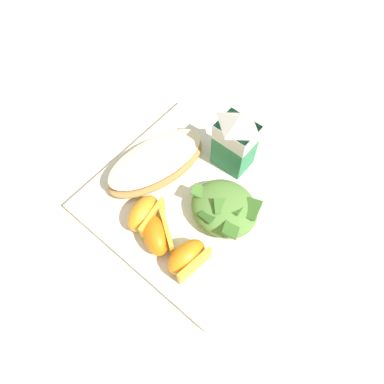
% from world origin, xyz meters
% --- Properties ---
extents(ground, '(3.00, 3.00, 0.00)m').
position_xyz_m(ground, '(0.00, 0.00, 0.00)').
color(ground, beige).
extents(white_plate, '(0.28, 0.28, 0.02)m').
position_xyz_m(white_plate, '(0.00, 0.00, 0.01)').
color(white_plate, white).
rests_on(white_plate, ground).
extents(cheesy_pizza_bread, '(0.12, 0.18, 0.04)m').
position_xyz_m(cheesy_pizza_bread, '(-0.07, -0.00, 0.03)').
color(cheesy_pizza_bread, tan).
rests_on(cheesy_pizza_bread, white_plate).
extents(green_salad_pile, '(0.11, 0.09, 0.05)m').
position_xyz_m(green_salad_pile, '(0.06, 0.01, 0.04)').
color(green_salad_pile, '#5B8E3D').
rests_on(green_salad_pile, white_plate).
extents(milk_carton, '(0.06, 0.05, 0.11)m').
position_xyz_m(milk_carton, '(0.01, 0.09, 0.08)').
color(milk_carton, '#2D8451').
rests_on(milk_carton, white_plate).
extents(orange_wedge_front, '(0.05, 0.07, 0.04)m').
position_xyz_m(orange_wedge_front, '(-0.03, -0.08, 0.04)').
color(orange_wedge_front, orange).
rests_on(orange_wedge_front, white_plate).
extents(orange_wedge_middle, '(0.07, 0.06, 0.04)m').
position_xyz_m(orange_wedge_middle, '(0.01, -0.09, 0.04)').
color(orange_wedge_middle, orange).
rests_on(orange_wedge_middle, white_plate).
extents(orange_wedge_rear, '(0.04, 0.06, 0.04)m').
position_xyz_m(orange_wedge_rear, '(0.06, -0.09, 0.04)').
color(orange_wedge_rear, orange).
rests_on(orange_wedge_rear, white_plate).
extents(paper_napkin, '(0.14, 0.14, 0.00)m').
position_xyz_m(paper_napkin, '(-0.01, 0.23, 0.00)').
color(paper_napkin, white).
rests_on(paper_napkin, ground).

